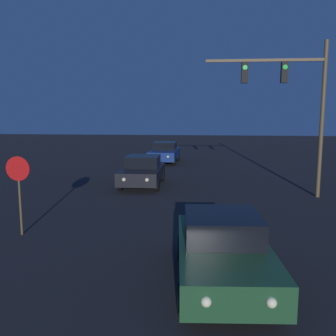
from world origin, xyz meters
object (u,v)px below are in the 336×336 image
(car_near, at_px, (223,250))
(car_mid, at_px, (143,171))
(traffic_signal_mast, at_px, (294,95))
(stop_sign, at_px, (19,180))
(car_far, at_px, (164,152))

(car_near, xyz_separation_m, car_mid, (-3.60, 10.80, 0.00))
(traffic_signal_mast, relative_size, stop_sign, 2.77)
(car_mid, height_order, traffic_signal_mast, traffic_signal_mast)
(stop_sign, bearing_deg, car_mid, 73.18)
(car_near, height_order, car_far, same)
(car_near, xyz_separation_m, stop_sign, (-6.05, 2.68, 0.97))
(car_mid, distance_m, traffic_signal_mast, 8.14)
(car_far, height_order, stop_sign, stop_sign)
(car_near, relative_size, stop_sign, 1.83)
(car_mid, bearing_deg, traffic_signal_mast, 164.27)
(car_far, relative_size, traffic_signal_mast, 0.65)
(car_near, distance_m, traffic_signal_mast, 10.27)
(car_near, relative_size, car_mid, 1.02)
(car_mid, distance_m, stop_sign, 8.54)
(car_mid, xyz_separation_m, car_far, (0.19, 8.85, 0.00))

